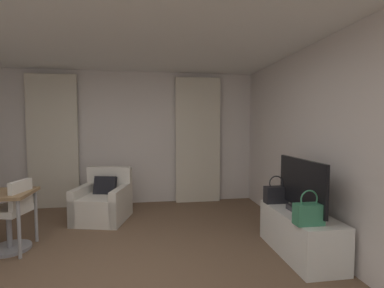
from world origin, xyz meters
name	(u,v)px	position (x,y,z in m)	size (l,w,h in m)	color
wall_window	(129,138)	(0.00, 3.03, 1.30)	(5.12, 0.06, 2.60)	silver
wall_right	(353,150)	(2.53, 0.00, 1.30)	(0.06, 6.12, 2.60)	silver
ceiling	(101,3)	(0.00, 0.00, 2.63)	(5.12, 6.12, 0.06)	white
curtain_left_panel	(53,142)	(-1.38, 2.90, 1.25)	(0.90, 0.06, 2.50)	beige
curtain_right_panel	(198,140)	(1.38, 2.90, 1.25)	(0.90, 0.06, 2.50)	beige
armchair	(103,203)	(-0.35, 2.05, 0.28)	(0.93, 0.96, 0.83)	silver
desk_chair	(12,219)	(-1.28, 1.05, 0.39)	(0.48, 0.48, 0.88)	gray
tv_console	(300,233)	(2.19, 0.41, 0.26)	(0.52, 1.18, 0.52)	white
tv_flatscreen	(301,188)	(2.19, 0.40, 0.82)	(0.20, 0.98, 0.64)	#333338
handbag_primary	(276,194)	(2.08, 0.84, 0.64)	(0.30, 0.14, 0.37)	black
handbag_secondary	(309,213)	(2.05, 0.01, 0.64)	(0.30, 0.14, 0.37)	#387F5B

